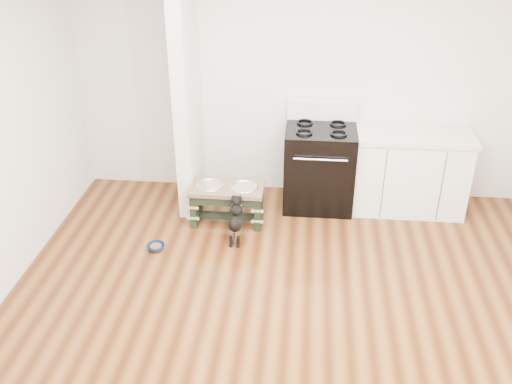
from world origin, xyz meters
name	(u,v)px	position (x,y,z in m)	size (l,w,h in m)	color
ground	(285,332)	(0.00, 0.00, 0.00)	(5.00, 5.00, 0.00)	#44200C
room_shell	(291,152)	(0.00, 0.00, 1.62)	(5.00, 5.00, 5.00)	silver
partition_wall	(187,87)	(-1.18, 2.10, 1.35)	(0.15, 0.80, 2.70)	silver
oven_range	(319,166)	(0.25, 2.16, 0.48)	(0.76, 0.69, 1.14)	black
cabinet_run	(409,171)	(1.23, 2.18, 0.45)	(1.24, 0.64, 0.91)	white
dog_feeder	(227,197)	(-0.71, 1.67, 0.30)	(0.78, 0.41, 0.44)	black
puppy	(236,219)	(-0.58, 1.31, 0.26)	(0.14, 0.40, 0.47)	black
floor_bowl	(156,247)	(-1.35, 1.07, 0.03)	(0.22, 0.22, 0.06)	navy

